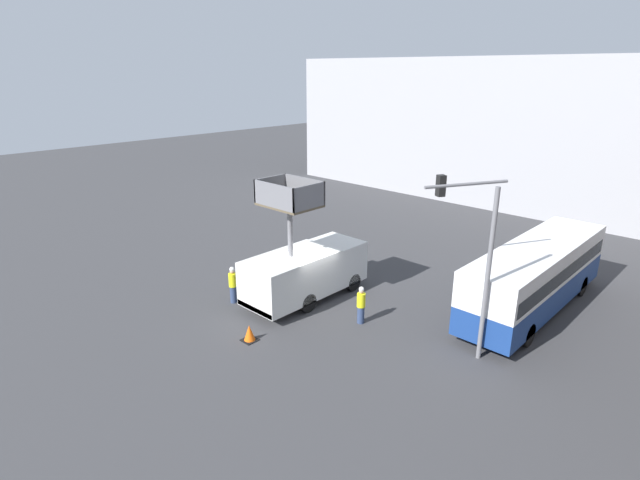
% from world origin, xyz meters
% --- Properties ---
extents(ground_plane, '(120.00, 120.00, 0.00)m').
position_xyz_m(ground_plane, '(0.00, 0.00, 0.00)').
color(ground_plane, '#38383A').
extents(building_backdrop_far, '(44.00, 10.00, 11.61)m').
position_xyz_m(building_backdrop_far, '(0.00, 26.67, 5.81)').
color(building_backdrop_far, '#9E9EA3').
rests_on(building_backdrop_far, ground_plane).
extents(utility_truck, '(2.58, 6.50, 6.04)m').
position_xyz_m(utility_truck, '(-0.68, 0.21, 1.55)').
color(utility_truck, silver).
rests_on(utility_truck, ground_plane).
extents(city_bus, '(2.57, 10.68, 3.18)m').
position_xyz_m(city_bus, '(7.84, 6.63, 1.86)').
color(city_bus, navy).
rests_on(city_bus, ground_plane).
extents(traffic_light_pole, '(3.52, 3.27, 6.82)m').
position_xyz_m(traffic_light_pole, '(6.90, 1.71, 4.60)').
color(traffic_light_pole, slate).
rests_on(traffic_light_pole, ground_plane).
extents(road_worker_near_truck, '(0.38, 0.38, 1.84)m').
position_xyz_m(road_worker_near_truck, '(-2.87, -2.48, 0.92)').
color(road_worker_near_truck, navy).
rests_on(road_worker_near_truck, ground_plane).
extents(road_worker_directing, '(0.38, 0.38, 1.74)m').
position_xyz_m(road_worker_directing, '(2.87, 0.15, 0.86)').
color(road_worker_directing, navy).
rests_on(road_worker_directing, ground_plane).
extents(traffic_cone_near_truck, '(0.61, 0.61, 0.70)m').
position_xyz_m(traffic_cone_near_truck, '(0.50, -4.22, 0.33)').
color(traffic_cone_near_truck, black).
rests_on(traffic_cone_near_truck, ground_plane).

